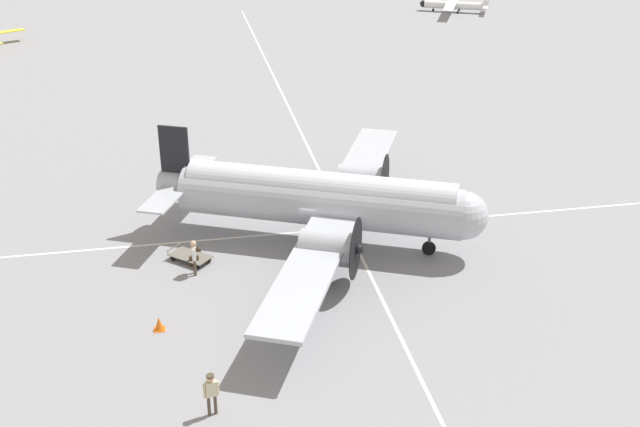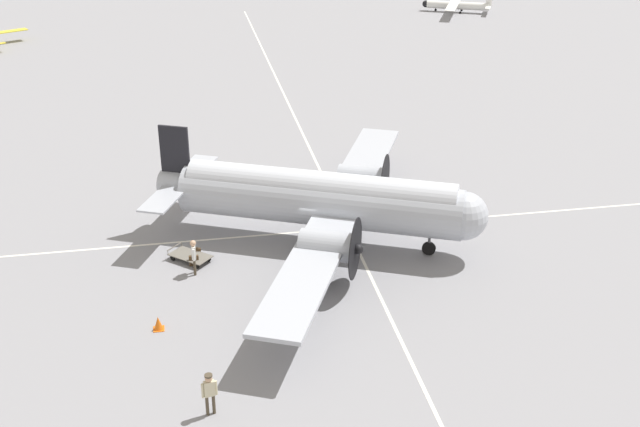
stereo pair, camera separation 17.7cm
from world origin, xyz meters
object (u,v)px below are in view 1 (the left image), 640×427
Objects in this scene: light_aircraft_distant at (453,5)px; traffic_cone at (159,324)px; airliner_main at (328,199)px; suitcase_near_door at (194,261)px; suitcase_upright_spare at (198,253)px; crew_foreground at (211,390)px; baggage_cart at (190,256)px; passenger_boarding at (194,254)px.

light_aircraft_distant is 70.94m from traffic_cone.
suitcase_near_door is (7.03, 1.15, -2.25)m from airliner_main.
light_aircraft_distant is at bearing -119.40° from traffic_cone.
airliner_main is 36.55× the size of traffic_cone.
traffic_cone is at bearing -118.87° from airliner_main.
suitcase_upright_spare is 0.05× the size of light_aircraft_distant.
suitcase_upright_spare is 0.79× the size of traffic_cone.
baggage_cart is at bearing 80.45° from crew_foreground.
airliner_main is 12.58× the size of passenger_boarding.
suitcase_near_door is (0.16, -11.50, -0.85)m from crew_foreground.
crew_foreground is 0.17× the size of light_aircraft_distant.
suitcase_near_door is 65.35m from light_aircraft_distant.
passenger_boarding is 66.07m from light_aircraft_distant.
crew_foreground is at bearing 90.82° from suitcase_near_door.
light_aircraft_distant is (-33.06, -57.20, -0.27)m from passenger_boarding.
suitcase_near_door is 5.72m from traffic_cone.
suitcase_upright_spare is (6.81, 0.25, -2.29)m from airliner_main.
airliner_main is 39.37× the size of suitcase_near_door.
crew_foreground is 6.40m from traffic_cone.
light_aircraft_distant reaches higher than traffic_cone.
suitcase_near_door is at bearing 79.69° from crew_foreground.
airliner_main is at bearing -143.05° from traffic_cone.
airliner_main is 61.06m from light_aircraft_distant.
suitcase_near_door is at bearing -146.50° from airliner_main.
suitcase_upright_spare is at bearing -103.54° from suitcase_near_door.
suitcase_near_door is at bearing -177.62° from passenger_boarding.
crew_foreground is 0.78× the size of baggage_cart.
light_aircraft_distant is (-33.08, -56.36, 0.58)m from suitcase_near_door.
traffic_cone is (1.76, 4.60, -0.83)m from passenger_boarding.
airliner_main is 12.87× the size of crew_foreground.
suitcase_near_door is at bearing -29.98° from baggage_cart.
suitcase_near_door is 0.54m from baggage_cart.
passenger_boarding is 1.98m from suitcase_upright_spare.
airliner_main is 10.01× the size of baggage_cart.
airliner_main reaches higher than crew_foreground.
light_aircraft_distant is (-33.24, -55.84, 0.58)m from baggage_cart.
airliner_main is at bearing -177.90° from suitcase_upright_spare.
passenger_boarding is (7.02, 2.00, -1.40)m from airliner_main.
crew_foreground is at bearing 89.75° from suitcase_upright_spare.
crew_foreground is at bearing 88.99° from light_aircraft_distant.
light_aircraft_distant reaches higher than baggage_cart.
traffic_cone is at bearing -62.59° from baggage_cart.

